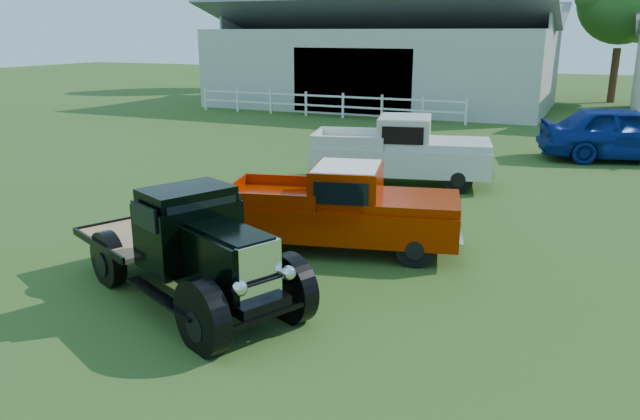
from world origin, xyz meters
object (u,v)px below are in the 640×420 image
at_px(misc_car_blue, 624,133).
at_px(white_pickup, 400,151).
at_px(vintage_flatbed, 187,243).
at_px(red_pickup, 342,207).

bearing_deg(misc_car_blue, white_pickup, 121.40).
relative_size(vintage_flatbed, white_pickup, 0.92).
bearing_deg(vintage_flatbed, misc_car_blue, 91.38).
relative_size(red_pickup, misc_car_blue, 0.87).
xyz_separation_m(red_pickup, white_pickup, (-0.58, 5.66, 0.08)).
xyz_separation_m(white_pickup, misc_car_blue, (5.70, 6.11, -0.02)).
height_order(red_pickup, white_pickup, white_pickup).
distance_m(vintage_flatbed, misc_car_blue, 16.26).
bearing_deg(vintage_flatbed, red_pickup, 91.95).
distance_m(red_pickup, misc_car_blue, 12.84).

